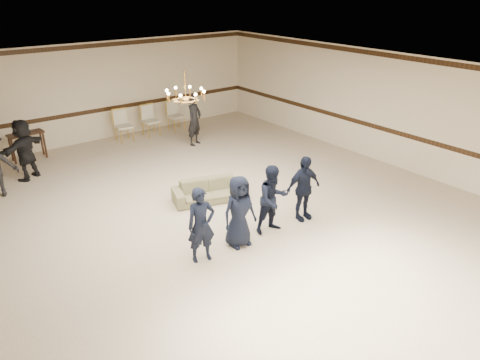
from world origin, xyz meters
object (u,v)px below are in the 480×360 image
at_px(banquet_chair_right, 176,116).
at_px(boy_a, 201,225).
at_px(settee, 210,190).
at_px(adult_right, 194,120).
at_px(chandelier, 185,85).
at_px(banquet_chair_left, 124,126).
at_px(console_table, 28,146).
at_px(adult_mid, 25,149).
at_px(boy_b, 239,212).
at_px(banquet_chair_mid, 151,121).
at_px(boy_c, 273,199).
at_px(boy_d, 303,188).

bearing_deg(banquet_chair_right, boy_a, -120.33).
height_order(settee, adult_right, adult_right).
distance_m(chandelier, banquet_chair_left, 5.82).
bearing_deg(console_table, boy_a, -85.82).
bearing_deg(console_table, adult_mid, -109.20).
bearing_deg(boy_b, console_table, 108.07).
height_order(banquet_chair_mid, console_table, banquet_chair_mid).
bearing_deg(banquet_chair_mid, chandelier, -110.42).
bearing_deg(banquet_chair_right, banquet_chair_mid, 176.52).
xyz_separation_m(boy_c, banquet_chair_mid, (0.99, 7.49, -0.23)).
bearing_deg(boy_d, console_table, 123.93).
relative_size(boy_d, adult_right, 0.90).
bearing_deg(adult_mid, boy_c, 86.47).
height_order(boy_c, adult_mid, adult_mid).
distance_m(boy_b, settee, 2.21).
bearing_deg(boy_b, banquet_chair_mid, 78.55).
bearing_deg(boy_a, chandelier, 76.68).
xyz_separation_m(adult_mid, banquet_chair_mid, (4.39, 1.31, -0.31)).
height_order(boy_b, boy_d, same).
relative_size(boy_c, adult_right, 0.90).
relative_size(adult_mid, adult_right, 1.00).
height_order(boy_d, adult_mid, adult_mid).
bearing_deg(adult_right, adult_mid, 149.71).
height_order(boy_c, boy_d, same).
distance_m(banquet_chair_left, banquet_chair_mid, 1.00).
relative_size(settee, banquet_chair_right, 1.69).
height_order(chandelier, boy_d, chandelier).
bearing_deg(banquet_chair_mid, adult_mid, -166.13).
height_order(boy_b, adult_mid, adult_mid).
relative_size(settee, banquet_chair_mid, 1.69).
bearing_deg(banquet_chair_right, boy_d, -101.76).
bearing_deg(console_table, boy_c, -73.38).
bearing_deg(boy_b, boy_a, -177.28).
height_order(adult_right, banquet_chair_left, adult_right).
bearing_deg(banquet_chair_mid, boy_b, -106.89).
bearing_deg(boy_d, boy_c, -173.03).
relative_size(boy_a, adult_right, 0.90).
distance_m(banquet_chair_right, console_table, 5.01).
xyz_separation_m(adult_right, console_table, (-4.71, 1.91, -0.41)).
bearing_deg(boy_d, chandelier, 132.76).
height_order(boy_d, console_table, boy_d).
height_order(settee, banquet_chair_mid, banquet_chair_mid).
relative_size(boy_a, banquet_chair_left, 1.43).
relative_size(boy_b, adult_mid, 0.90).
xyz_separation_m(boy_b, adult_right, (2.60, 5.78, 0.08)).
distance_m(boy_a, boy_d, 2.70).
bearing_deg(boy_a, boy_d, 13.26).
xyz_separation_m(boy_b, console_table, (-2.11, 7.69, -0.33)).
xyz_separation_m(boy_c, boy_d, (0.90, 0.00, 0.00)).
bearing_deg(banquet_chair_left, settee, -87.19).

